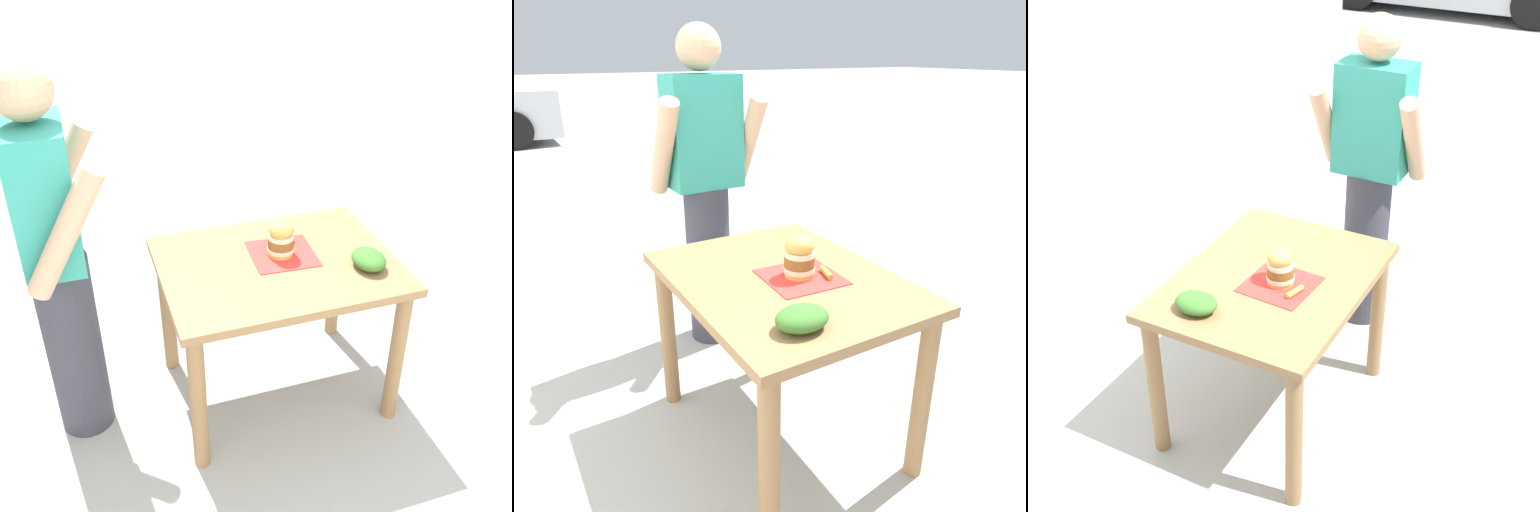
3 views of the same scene
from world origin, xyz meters
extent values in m
plane|color=#9E9E99|center=(0.00, 0.00, 0.00)|extent=(80.00, 80.00, 0.00)
cube|color=olive|center=(0.00, 0.00, 0.74)|extent=(0.78, 1.04, 0.04)
cylinder|color=olive|center=(-0.33, -0.46, 0.36)|extent=(0.07, 0.07, 0.72)
cylinder|color=olive|center=(0.33, -0.46, 0.36)|extent=(0.07, 0.07, 0.72)
cylinder|color=olive|center=(-0.33, 0.46, 0.36)|extent=(0.07, 0.07, 0.72)
cylinder|color=olive|center=(0.33, 0.46, 0.36)|extent=(0.07, 0.07, 0.72)
cube|color=red|center=(0.05, -0.04, 0.76)|extent=(0.30, 0.30, 0.00)
cylinder|color=gold|center=(0.05, -0.03, 0.77)|extent=(0.11, 0.11, 0.02)
cylinder|color=beige|center=(0.05, -0.03, 0.79)|extent=(0.12, 0.12, 0.02)
cylinder|color=brown|center=(0.05, -0.03, 0.82)|extent=(0.12, 0.12, 0.04)
cylinder|color=beige|center=(0.05, -0.03, 0.85)|extent=(0.11, 0.11, 0.02)
ellipsoid|color=gold|center=(0.05, -0.03, 0.89)|extent=(0.11, 0.11, 0.08)
cylinder|color=#D1B77F|center=(0.05, -0.03, 0.94)|extent=(0.00, 0.00, 0.05)
cylinder|color=#8EA83D|center=(0.14, -0.08, 0.77)|extent=(0.05, 0.10, 0.02)
ellipsoid|color=#386B28|center=(-0.16, -0.36, 0.79)|extent=(0.18, 0.14, 0.08)
cylinder|color=#33333D|center=(0.08, 0.91, 0.45)|extent=(0.24, 0.24, 0.90)
cube|color=teal|center=(0.08, 0.91, 1.18)|extent=(0.36, 0.22, 0.56)
sphere|color=tan|center=(0.08, 0.91, 1.58)|extent=(0.22, 0.22, 0.22)
cylinder|color=tan|center=(-0.15, 0.85, 1.13)|extent=(0.09, 0.34, 0.50)
cylinder|color=tan|center=(0.31, 0.85, 1.13)|extent=(0.09, 0.34, 0.50)
camera|label=1|loc=(-2.09, 0.78, 2.17)|focal=42.00mm
camera|label=2|loc=(-0.93, -1.48, 1.56)|focal=35.00mm
camera|label=3|loc=(1.22, -2.27, 2.44)|focal=50.00mm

